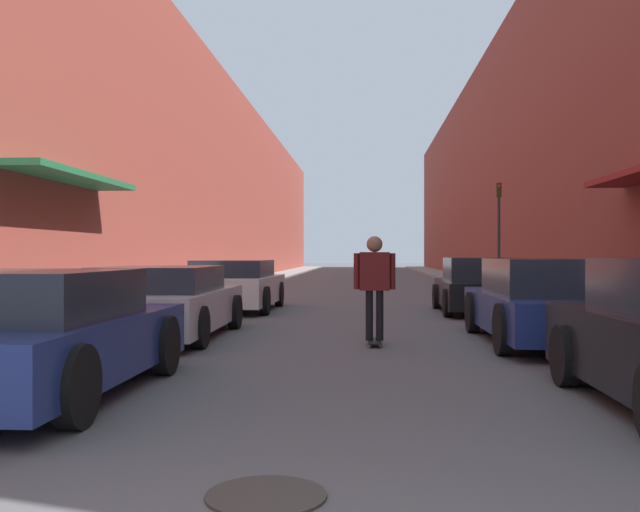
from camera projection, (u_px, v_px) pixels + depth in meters
name	position (u px, v px, depth m)	size (l,w,h in m)	color
ground	(360.00, 288.00, 29.11)	(151.51, 151.51, 0.00)	#515154
curb_strip_left	(262.00, 280.00, 36.30)	(1.80, 68.87, 0.12)	gray
curb_strip_right	(462.00, 280.00, 35.65)	(1.80, 68.87, 0.12)	gray
building_row_left	(206.00, 189.00, 36.47)	(4.90, 68.87, 9.45)	brown
building_row_right	(521.00, 170.00, 35.44)	(4.90, 68.87, 11.07)	brown
parked_car_left_0	(31.00, 335.00, 6.91)	(2.07, 4.07, 1.23)	navy
parked_car_left_1	(163.00, 302.00, 11.82)	(2.07, 4.53, 1.18)	#B7B7BC
parked_car_left_2	(235.00, 286.00, 17.44)	(2.05, 4.27, 1.23)	silver
parked_car_right_1	(544.00, 302.00, 11.01)	(1.94, 4.54, 1.32)	navy
parked_car_right_2	(483.00, 287.00, 16.66)	(2.09, 3.95, 1.30)	black
skateboarder	(375.00, 278.00, 10.82)	(0.63, 0.78, 1.66)	black
manhole_cover	(266.00, 496.00, 4.08)	(0.70, 0.70, 0.02)	#332D28
traffic_light	(499.00, 225.00, 23.09)	(0.16, 0.22, 3.56)	#2D2D2D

